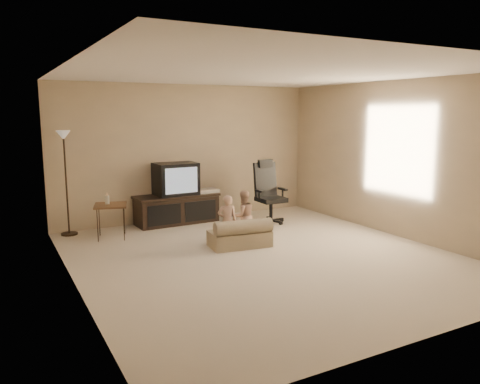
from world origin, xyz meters
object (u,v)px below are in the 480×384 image
object	(u,v)px
side_table	(110,205)
child_sofa	(241,235)
floor_lamp	(65,159)
toddler_right	(243,216)
office_chair	(269,200)
toddler_left	(227,221)
tv_stand	(177,198)

from	to	relation	value
side_table	child_sofa	distance (m)	2.16
floor_lamp	toddler_right	size ratio (longest dim) A/B	2.13
office_chair	side_table	xyz separation A→B (m)	(-2.81, 0.26, 0.12)
child_sofa	toddler_left	xyz separation A→B (m)	(-0.17, 0.10, 0.22)
floor_lamp	child_sofa	size ratio (longest dim) A/B	1.81
tv_stand	child_sofa	size ratio (longest dim) A/B	1.65
floor_lamp	child_sofa	world-z (taller)	floor_lamp
child_sofa	toddler_right	xyz separation A→B (m)	(0.19, 0.26, 0.22)
tv_stand	toddler_right	size ratio (longest dim) A/B	1.95
side_table	floor_lamp	size ratio (longest dim) A/B	0.43
office_chair	side_table	distance (m)	2.82
tv_stand	office_chair	xyz separation A→B (m)	(1.51, -0.74, -0.05)
office_chair	floor_lamp	distance (m)	3.57
child_sofa	toddler_right	size ratio (longest dim) A/B	1.18
side_table	floor_lamp	distance (m)	1.06
office_chair	toddler_right	size ratio (longest dim) A/B	1.43
tv_stand	office_chair	distance (m)	1.68
floor_lamp	toddler_left	size ratio (longest dim) A/B	2.17
floor_lamp	office_chair	bearing A→B (deg)	-13.29
floor_lamp	toddler_right	distance (m)	3.02
office_chair	side_table	bearing A→B (deg)	175.68
office_chair	floor_lamp	bearing A→B (deg)	167.70
tv_stand	side_table	bearing A→B (deg)	-162.15
side_table	office_chair	bearing A→B (deg)	-5.32
floor_lamp	toddler_right	world-z (taller)	floor_lamp
office_chair	toddler_left	size ratio (longest dim) A/B	1.45
child_sofa	toddler_left	bearing A→B (deg)	157.38
toddler_left	toddler_right	distance (m)	0.39
side_table	child_sofa	xyz separation A→B (m)	(1.58, -1.43, -0.35)
tv_stand	office_chair	size ratio (longest dim) A/B	1.36
side_table	floor_lamp	world-z (taller)	floor_lamp
child_sofa	toddler_right	distance (m)	0.39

